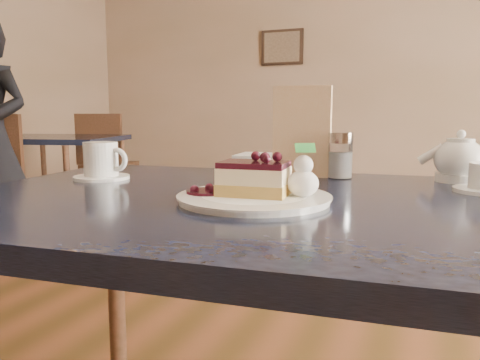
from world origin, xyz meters
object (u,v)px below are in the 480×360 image
at_px(tea_set, 464,164).
at_px(bg_table_far_left, 57,221).
at_px(main_table, 261,237).
at_px(coffee_set, 102,163).
at_px(cheesecake_slice, 254,179).
at_px(dessert_plate, 254,198).

bearing_deg(tea_set, bg_table_far_left, 149.05).
bearing_deg(main_table, coffee_set, 164.60).
distance_m(coffee_set, tea_set, 0.86).
bearing_deg(bg_table_far_left, coffee_set, -58.47).
bearing_deg(cheesecake_slice, tea_set, 41.55).
height_order(dessert_plate, coffee_set, coffee_set).
bearing_deg(bg_table_far_left, dessert_plate, -54.69).
height_order(cheesecake_slice, bg_table_far_left, cheesecake_slice).
bearing_deg(cheesecake_slice, main_table, 90.00).
distance_m(main_table, coffee_set, 0.47).
bearing_deg(tea_set, dessert_plate, -133.94).
xyz_separation_m(dessert_plate, coffee_set, (-0.45, 0.14, 0.04)).
distance_m(cheesecake_slice, tea_set, 0.54).
bearing_deg(cheesecake_slice, bg_table_far_left, 135.25).
height_order(main_table, tea_set, tea_set).
relative_size(coffee_set, tea_set, 0.56).
relative_size(dessert_plate, cheesecake_slice, 2.10).
bearing_deg(coffee_set, main_table, -10.90).
distance_m(dessert_plate, cheesecake_slice, 0.04).
xyz_separation_m(main_table, bg_table_far_left, (-2.48, 2.05, -0.63)).
bearing_deg(bg_table_far_left, cheesecake_slice, -54.69).
relative_size(main_table, coffee_set, 9.08).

